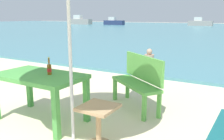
{
  "coord_description": "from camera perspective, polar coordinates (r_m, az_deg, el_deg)",
  "views": [
    {
      "loc": [
        1.87,
        -1.0,
        1.63
      ],
      "look_at": [
        -0.46,
        3.0,
        0.6
      ],
      "focal_mm": 38.98,
      "sensor_mm": 36.0,
      "label": 1
    }
  ],
  "objects": [
    {
      "name": "beer_bottle_amber",
      "position": [
        3.8,
        -14.5,
        0.34
      ],
      "size": [
        0.07,
        0.07,
        0.26
      ],
      "color": "brown",
      "rests_on": "picnic_table_green"
    },
    {
      "name": "side_table_wood",
      "position": [
        3.13,
        -3.19,
        -11.6
      ],
      "size": [
        0.44,
        0.44,
        0.54
      ],
      "color": "tan",
      "rests_on": "ground_plane"
    },
    {
      "name": "boat_tanker",
      "position": [
        47.06,
        -7.59,
        11.34
      ],
      "size": [
        4.74,
        1.29,
        1.72
      ],
      "color": "gray",
      "rests_on": "sea_water"
    },
    {
      "name": "picnic_table_green",
      "position": [
        3.91,
        -16.67,
        -2.52
      ],
      "size": [
        1.4,
        0.8,
        0.76
      ],
      "color": "#4C9E47",
      "rests_on": "ground_plane"
    },
    {
      "name": "swimmer_person",
      "position": [
        8.84,
        8.73,
        3.36
      ],
      "size": [
        0.34,
        0.34,
        0.41
      ],
      "color": "tan",
      "rests_on": "sea_water"
    },
    {
      "name": "boat_barge",
      "position": [
        42.0,
        19.94,
        10.4
      ],
      "size": [
        3.77,
        1.03,
        1.37
      ],
      "color": "gray",
      "rests_on": "sea_water"
    },
    {
      "name": "bench_green_left",
      "position": [
        4.36,
        6.26,
        -2.02
      ],
      "size": [
        1.18,
        0.99,
        0.95
      ],
      "color": "#60B24C",
      "rests_on": "ground_plane"
    },
    {
      "name": "boat_fishing_trawler",
      "position": [
        43.68,
        0.41,
        11.19
      ],
      "size": [
        3.75,
        1.02,
        1.36
      ],
      "color": "navy",
      "rests_on": "sea_water"
    }
  ]
}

